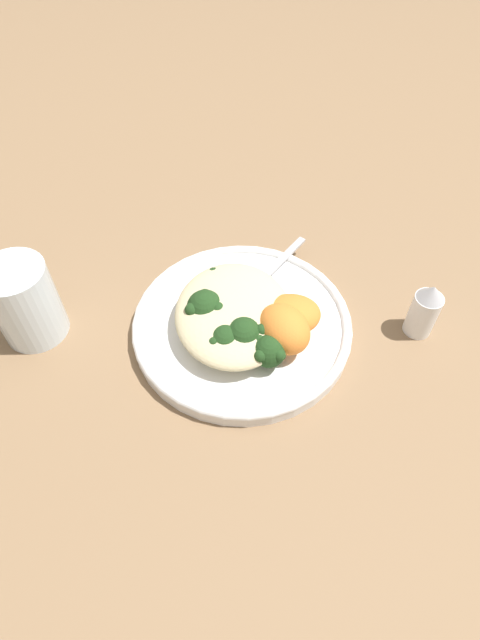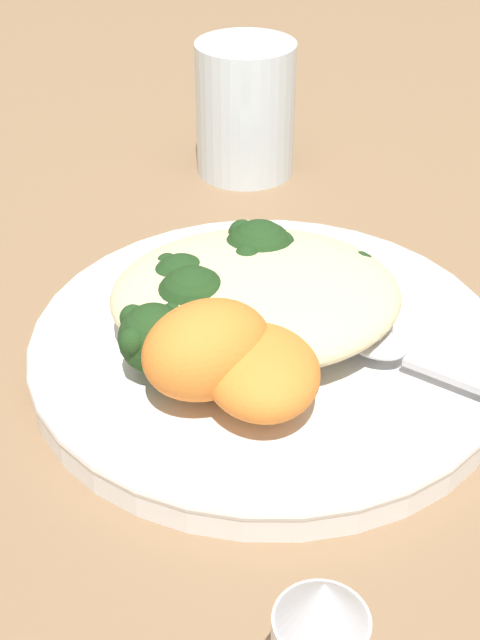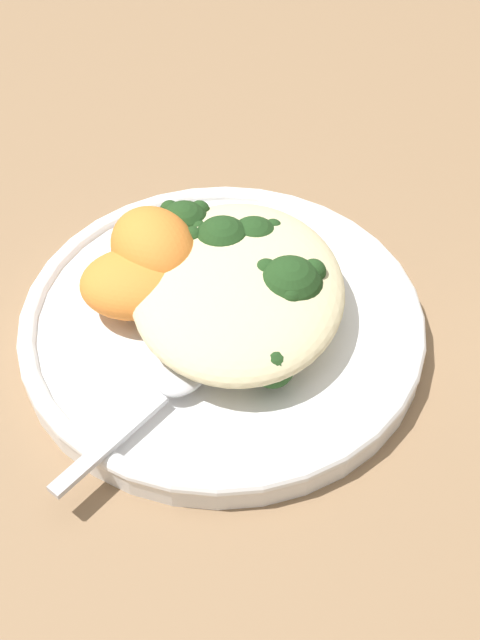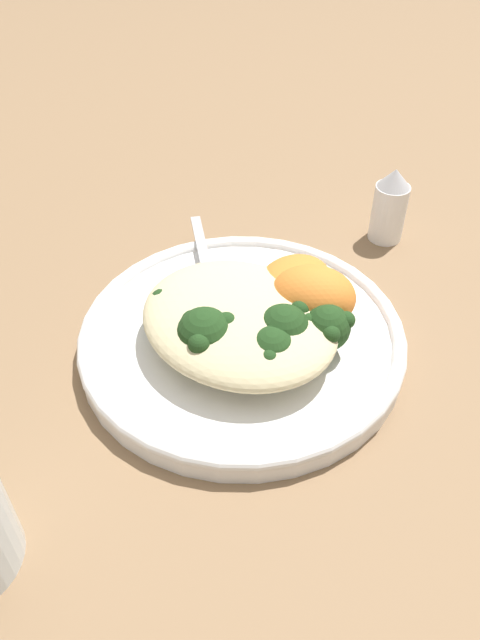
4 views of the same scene
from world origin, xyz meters
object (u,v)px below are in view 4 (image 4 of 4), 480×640
at_px(quinoa_mound, 239,320).
at_px(broccoli_stalk_0, 202,306).
at_px(broccoli_stalk_2, 214,331).
at_px(broccoli_stalk_5, 312,322).
at_px(sweet_potato_chunk_1, 294,283).
at_px(spoon, 207,271).
at_px(broccoli_stalk_3, 270,341).
at_px(sweet_potato_chunk_0, 313,296).
at_px(broccoli_stalk_1, 216,320).
at_px(plate, 240,338).
at_px(salt_shaker, 390,205).
at_px(broccoli_stalk_4, 284,326).

xyz_separation_m(quinoa_mound, broccoli_stalk_0, (-0.04, -0.00, -0.01)).
height_order(broccoli_stalk_2, broccoli_stalk_5, broccoli_stalk_2).
distance_m(sweet_potato_chunk_1, spoon, 0.08).
relative_size(broccoli_stalk_0, broccoli_stalk_3, 1.15).
height_order(sweet_potato_chunk_0, sweet_potato_chunk_1, sweet_potato_chunk_0).
bearing_deg(sweet_potato_chunk_0, broccoli_stalk_1, -127.67).
height_order(plate, broccoli_stalk_5, broccoli_stalk_5).
height_order(broccoli_stalk_3, sweet_potato_chunk_1, broccoli_stalk_3).
bearing_deg(sweet_potato_chunk_0, broccoli_stalk_3, -88.47).
relative_size(plate, sweet_potato_chunk_0, 3.89).
bearing_deg(broccoli_stalk_2, plate, -177.60).
height_order(broccoli_stalk_1, salt_shaker, salt_shaker).
bearing_deg(broccoli_stalk_2, spoon, -132.37).
relative_size(quinoa_mound, salt_shaker, 2.09).
xyz_separation_m(broccoli_stalk_3, sweet_potato_chunk_0, (-0.00, 0.06, 0.01)).
relative_size(plate, spoon, 2.50).
xyz_separation_m(broccoli_stalk_0, sweet_potato_chunk_1, (0.04, 0.06, 0.01)).
xyz_separation_m(broccoli_stalk_4, salt_shaker, (-0.03, 0.21, -0.00)).
xyz_separation_m(broccoli_stalk_2, broccoli_stalk_4, (0.04, 0.04, -0.00)).
bearing_deg(broccoli_stalk_4, broccoli_stalk_1, -126.58).
bearing_deg(broccoli_stalk_1, sweet_potato_chunk_0, 161.39).
bearing_deg(sweet_potato_chunk_1, broccoli_stalk_4, -61.66).
xyz_separation_m(broccoli_stalk_0, broccoli_stalk_2, (0.03, -0.02, 0.01)).
xyz_separation_m(broccoli_stalk_2, broccoli_stalk_5, (0.05, 0.06, -0.00)).
bearing_deg(broccoli_stalk_5, broccoli_stalk_4, -124.54).
distance_m(broccoli_stalk_5, spoon, 0.12).
distance_m(quinoa_mound, spoon, 0.09).
bearing_deg(sweet_potato_chunk_1, broccoli_stalk_1, -107.25).
relative_size(quinoa_mound, broccoli_stalk_1, 1.51).
relative_size(broccoli_stalk_1, spoon, 1.00).
relative_size(broccoli_stalk_3, broccoli_stalk_4, 1.08).
relative_size(plate, broccoli_stalk_1, 2.50).
relative_size(quinoa_mound, sweet_potato_chunk_1, 2.21).
height_order(broccoli_stalk_4, salt_shaker, salt_shaker).
bearing_deg(quinoa_mound, broccoli_stalk_1, -159.05).
distance_m(plate, broccoli_stalk_5, 0.06).
relative_size(broccoli_stalk_0, spoon, 0.92).
distance_m(broccoli_stalk_5, sweet_potato_chunk_0, 0.02).
bearing_deg(spoon, sweet_potato_chunk_0, -133.63).
bearing_deg(quinoa_mound, broccoli_stalk_0, -179.98).
bearing_deg(sweet_potato_chunk_0, spoon, -173.33).
height_order(broccoli_stalk_2, spoon, broccoli_stalk_2).
bearing_deg(plate, broccoli_stalk_0, -166.72).
relative_size(plate, salt_shaker, 3.44).
height_order(broccoli_stalk_2, broccoli_stalk_3, broccoli_stalk_2).
distance_m(broccoli_stalk_0, broccoli_stalk_3, 0.07).
distance_m(plate, salt_shaker, 0.21).
relative_size(quinoa_mound, broccoli_stalk_2, 1.38).
height_order(quinoa_mound, broccoli_stalk_4, broccoli_stalk_4).
relative_size(broccoli_stalk_3, spoon, 0.80).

